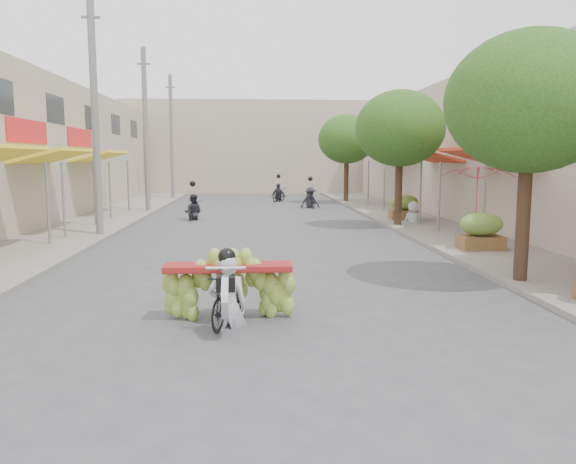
% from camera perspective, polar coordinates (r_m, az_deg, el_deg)
% --- Properties ---
extents(ground, '(120.00, 120.00, 0.00)m').
position_cam_1_polar(ground, '(7.74, -1.74, -12.62)').
color(ground, '#4D4D52').
rests_on(ground, ground).
extents(sidewalk_left, '(4.00, 60.00, 0.12)m').
position_cam_1_polar(sidewalk_left, '(23.42, -20.46, 0.62)').
color(sidewalk_left, gray).
rests_on(sidewalk_left, ground).
extents(sidewalk_right, '(4.00, 60.00, 0.12)m').
position_cam_1_polar(sidewalk_right, '(23.56, 14.21, 0.90)').
color(sidewalk_right, gray).
rests_on(sidewalk_right, ground).
extents(shophouse_row_right, '(9.77, 40.00, 6.00)m').
position_cam_1_polar(shophouse_row_right, '(24.54, 26.44, 7.49)').
color(shophouse_row_right, '#B6AB97').
rests_on(shophouse_row_right, ground).
extents(far_building, '(20.00, 6.00, 7.00)m').
position_cam_1_polar(far_building, '(45.28, -3.44, 8.52)').
color(far_building, '#B3A28D').
rests_on(far_building, ground).
extents(utility_pole_mid, '(0.60, 0.24, 8.00)m').
position_cam_1_polar(utility_pole_mid, '(19.99, -19.01, 10.99)').
color(utility_pole_mid, slate).
rests_on(utility_pole_mid, ground).
extents(utility_pole_far, '(0.60, 0.24, 8.00)m').
position_cam_1_polar(utility_pole_far, '(28.77, -14.26, 9.97)').
color(utility_pole_far, slate).
rests_on(utility_pole_far, ground).
extents(utility_pole_back, '(0.60, 0.24, 8.00)m').
position_cam_1_polar(utility_pole_back, '(37.65, -11.74, 9.40)').
color(utility_pole_back, slate).
rests_on(utility_pole_back, ground).
extents(street_tree_near, '(3.40, 3.40, 5.25)m').
position_cam_1_polar(street_tree_near, '(12.65, 23.32, 11.97)').
color(street_tree_near, '#3A2719').
rests_on(street_tree_near, ground).
extents(street_tree_mid, '(3.40, 3.40, 5.25)m').
position_cam_1_polar(street_tree_mid, '(22.03, 11.31, 10.25)').
color(street_tree_mid, '#3A2719').
rests_on(street_tree_mid, ground).
extents(street_tree_far, '(3.40, 3.40, 5.25)m').
position_cam_1_polar(street_tree_far, '(33.76, 5.99, 9.34)').
color(street_tree_far, '#3A2719').
rests_on(street_tree_far, ground).
extents(produce_crate_mid, '(1.20, 0.88, 1.16)m').
position_cam_1_polar(produce_crate_mid, '(16.69, 19.03, 0.36)').
color(produce_crate_mid, brown).
rests_on(produce_crate_mid, ground).
extents(produce_crate_far, '(1.20, 0.88, 1.16)m').
position_cam_1_polar(produce_crate_far, '(24.22, 11.74, 2.70)').
color(produce_crate_far, brown).
rests_on(produce_crate_far, ground).
extents(banana_motorbike, '(2.20, 1.76, 2.13)m').
position_cam_1_polar(banana_motorbike, '(9.16, -6.14, -4.81)').
color(banana_motorbike, black).
rests_on(banana_motorbike, ground).
extents(market_umbrella, '(2.62, 2.62, 1.85)m').
position_cam_1_polar(market_umbrella, '(16.56, 18.78, 6.61)').
color(market_umbrella, red).
rests_on(market_umbrella, ground).
extents(pedestrian, '(0.84, 0.53, 1.65)m').
position_cam_1_polar(pedestrian, '(23.24, 12.64, 3.05)').
color(pedestrian, silver).
rests_on(pedestrian, ground).
extents(bg_motorbike_a, '(0.85, 1.50, 1.95)m').
position_cam_1_polar(bg_motorbike_a, '(24.81, -9.63, 3.01)').
color(bg_motorbike_a, black).
rests_on(bg_motorbike_a, ground).
extents(bg_motorbike_b, '(1.14, 1.84, 1.95)m').
position_cam_1_polar(bg_motorbike_b, '(30.41, 2.27, 4.02)').
color(bg_motorbike_b, black).
rests_on(bg_motorbike_b, ground).
extents(bg_motorbike_c, '(1.18, 1.54, 1.95)m').
position_cam_1_polar(bg_motorbike_c, '(34.95, -0.97, 4.47)').
color(bg_motorbike_c, black).
rests_on(bg_motorbike_c, ground).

